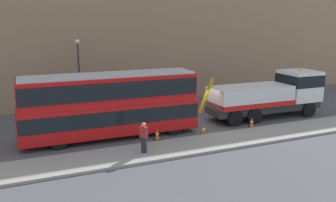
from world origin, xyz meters
TOP-DOWN VIEW (x-y plane):
  - ground_plane at (0.00, 0.00)m, footprint 120.00×120.00m
  - near_kerb at (0.00, -4.20)m, footprint 60.00×2.80m
  - building_facade at (0.00, 8.63)m, footprint 60.00×1.50m
  - recovery_tow_truck at (5.93, -0.58)m, footprint 10.17×2.81m
  - double_decker_bus at (-6.44, -0.58)m, footprint 11.09×2.76m
  - pedestrian_onlooker at (-5.58, -4.32)m, footprint 0.44×0.48m
  - traffic_cone_near_bus at (-3.99, -2.27)m, footprint 0.36×0.36m
  - traffic_cone_midway at (-0.86, -2.54)m, footprint 0.36×0.36m
  - traffic_cone_near_truck at (3.03, -2.35)m, footprint 0.36×0.36m
  - street_lamp at (-7.13, 6.44)m, footprint 0.36×0.36m

SIDE VIEW (x-z plane):
  - ground_plane at x=0.00m, z-range 0.00..0.00m
  - near_kerb at x=0.00m, z-range 0.00..0.15m
  - traffic_cone_near_bus at x=-3.99m, z-range -0.02..0.70m
  - traffic_cone_midway at x=-0.86m, z-range -0.02..0.70m
  - traffic_cone_near_truck at x=3.03m, z-range -0.02..0.70m
  - pedestrian_onlooker at x=-5.58m, z-range 0.13..1.84m
  - recovery_tow_truck at x=5.93m, z-range -0.08..3.59m
  - double_decker_bus at x=-6.44m, z-range 0.20..4.26m
  - street_lamp at x=-7.13m, z-range 0.56..6.39m
  - building_facade at x=0.00m, z-range 0.07..16.07m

